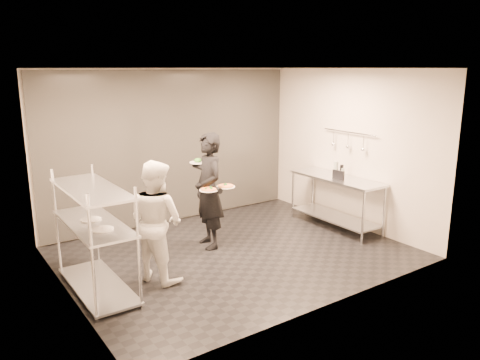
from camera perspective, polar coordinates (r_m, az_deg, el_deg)
room_shell at (r=7.94m, az=-5.41°, el=3.28°), size 5.00×4.00×2.80m
pass_rack at (r=6.22m, az=-17.33°, el=-6.23°), size 0.60×1.60×1.50m
prep_counter at (r=8.52m, az=11.62°, el=-1.58°), size 0.60×1.80×0.92m
utensil_rail at (r=8.51m, az=13.08°, el=4.68°), size 0.07×1.20×0.31m
waiter at (r=7.37m, az=-3.82°, el=-1.34°), size 0.54×0.73×1.84m
chef at (r=6.35m, az=-10.18°, el=-4.92°), size 0.86×0.97×1.64m
pizza_plate_near at (r=7.07m, az=-3.82°, el=-1.15°), size 0.28×0.28×0.05m
pizza_plate_far at (r=7.23m, az=-1.75°, el=-0.76°), size 0.28×0.28×0.05m
salad_plate at (r=7.47m, az=-5.16°, el=2.30°), size 0.27×0.27×0.07m
pos_monitor at (r=8.24m, az=11.90°, el=0.60°), size 0.07×0.23×0.16m
bottle_green at (r=8.38m, az=11.61°, el=1.26°), size 0.08×0.08×0.29m
bottle_clear at (r=8.36m, az=12.41°, el=0.80°), size 0.05×0.05×0.18m
bottle_dark at (r=8.48m, az=12.28°, el=1.12°), size 0.06×0.06×0.21m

